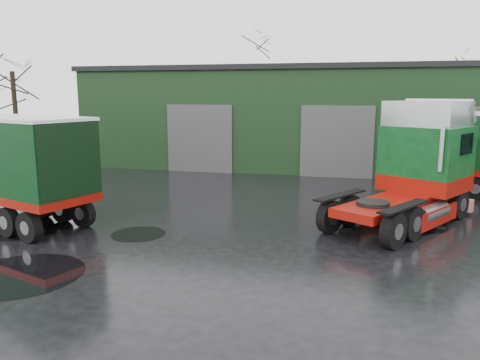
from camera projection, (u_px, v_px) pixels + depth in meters
name	position (u px, v px, depth m)	size (l,w,h in m)	color
ground	(246.00, 257.00, 13.45)	(100.00, 100.00, 0.00)	black
warehouse	(340.00, 116.00, 31.54)	(32.40, 12.40, 6.30)	black
hero_tractor	(400.00, 164.00, 16.32)	(3.02, 7.12, 4.42)	#0B3E17
tree_left	(14.00, 100.00, 28.04)	(4.40, 4.40, 8.50)	black
tree_back_a	(255.00, 92.00, 42.65)	(4.40, 4.40, 9.50)	black
tree_back_b	(441.00, 104.00, 39.17)	(4.40, 4.40, 7.50)	black
puddle_0	(21.00, 275.00, 12.13)	(3.23, 3.23, 0.01)	black
puddle_1	(407.00, 224.00, 16.90)	(2.77, 2.77, 0.01)	black
puddle_2	(21.00, 226.00, 16.66)	(3.71, 3.71, 0.01)	black
puddle_4	(138.00, 234.00, 15.67)	(1.81, 1.81, 0.01)	black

